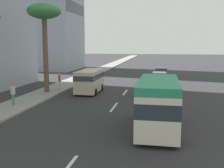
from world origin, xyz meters
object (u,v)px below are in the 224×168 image
Objects in this scene: car_fourth at (156,90)px; car_fifth at (159,79)px; pedestrian_mid_block at (13,93)px; pedestrian_by_tree at (59,80)px; van_third at (90,80)px; palm_tree at (44,16)px; car_lead at (161,73)px; minibus_second at (158,103)px.

car_fourth is 8.44m from car_fifth.
car_fifth is 2.33× the size of pedestrian_mid_block.
car_fourth is at bearing 55.99° from pedestrian_by_tree.
palm_tree is at bearing -74.49° from van_third.
car_lead is 15.25m from car_fourth.
palm_tree is (10.09, 11.49, 6.19)m from minibus_second.
car_fourth is (-15.25, 0.41, 0.05)m from car_lead.
van_third reaches higher than pedestrian_mid_block.
minibus_second reaches higher than pedestrian_mid_block.
van_third is 8.54m from pedestrian_mid_block.
van_third is at bearing -74.49° from palm_tree.
car_lead is 17.12m from pedestrian_by_tree.
van_third is 9.97m from car_fifth.
pedestrian_by_tree is (0.54, 3.55, -0.20)m from van_third.
car_fifth reaches higher than car_lead.
palm_tree reaches higher than car_fourth.
pedestrian_by_tree is at bearing 42.37° from minibus_second.
car_fourth is at bearing -91.46° from palm_tree.
car_lead is at bearing -0.17° from minibus_second.
car_fifth is (8.44, -0.23, -0.04)m from car_fourth.
pedestrian_mid_block reaches higher than pedestrian_by_tree.
car_fifth is 2.35× the size of pedestrian_by_tree.
minibus_second is 1.49× the size of car_fifth.
pedestrian_mid_block is (-21.04, 11.78, 0.42)m from car_lead.
palm_tree is at bearing 142.31° from car_lead.
palm_tree reaches higher than pedestrian_mid_block.
minibus_second is 1.38× the size of car_fourth.
palm_tree reaches higher than minibus_second.
van_third is 3.60m from pedestrian_by_tree.
pedestrian_by_tree is (11.81, 10.77, -0.51)m from minibus_second.
car_lead is at bearing -37.69° from palm_tree.
car_fourth is at bearing 178.47° from car_fifth.
car_lead is at bearing -1.55° from car_fourth.
car_fifth is 0.48× the size of palm_tree.
van_third is 1.15× the size of car_fifth.
car_fifth is (6.97, -7.10, -0.61)m from van_third.
car_fifth is at bearing 97.98° from pedestrian_by_tree.
van_third is at bearing 77.94° from car_fourth.
car_fourth is (-1.47, -6.88, -0.56)m from van_third.
minibus_second is at bearing 179.83° from car_lead.
minibus_second is 9.85m from car_fourth.
pedestrian_by_tree is (-6.43, 10.66, 0.41)m from car_fifth.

